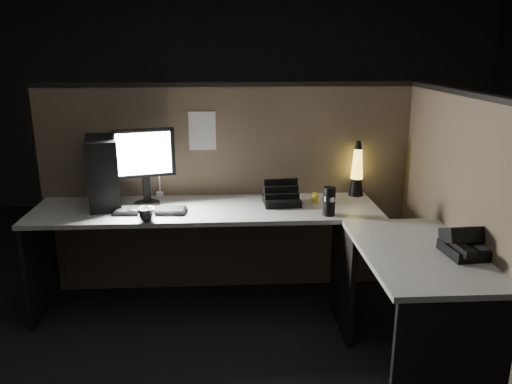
{
  "coord_description": "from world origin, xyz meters",
  "views": [
    {
      "loc": [
        0.0,
        -2.58,
        1.76
      ],
      "look_at": [
        0.17,
        0.35,
        0.91
      ],
      "focal_mm": 35.0,
      "sensor_mm": 36.0,
      "label": 1
    }
  ],
  "objects": [
    {
      "name": "desk_phone",
      "position": [
        1.24,
        -0.26,
        0.79
      ],
      "size": [
        0.27,
        0.28,
        0.15
      ],
      "rotation": [
        0.0,
        0.0,
        0.08
      ],
      "color": "black",
      "rests_on": "desk"
    },
    {
      "name": "partition_right",
      "position": [
        1.33,
        0.1,
        0.75
      ],
      "size": [
        0.06,
        1.66,
        1.5
      ],
      "primitive_type": "cube",
      "color": "brown",
      "rests_on": "ground"
    },
    {
      "name": "figurine",
      "position": [
        0.59,
        0.66,
        0.78
      ],
      "size": [
        0.06,
        0.06,
        0.06
      ],
      "primitive_type": "sphere",
      "color": "yellow",
      "rests_on": "desk"
    },
    {
      "name": "organizer",
      "position": [
        0.36,
        0.65,
        0.77
      ],
      "size": [
        0.25,
        0.23,
        0.18
      ],
      "rotation": [
        0.0,
        0.0,
        0.09
      ],
      "color": "black",
      "rests_on": "desk"
    },
    {
      "name": "travel_mug",
      "position": [
        0.64,
        0.4,
        0.82
      ],
      "size": [
        0.08,
        0.08,
        0.18
      ],
      "primitive_type": "cylinder",
      "color": "black",
      "rests_on": "desk"
    },
    {
      "name": "lava_lamp",
      "position": [
        0.92,
        0.83,
        0.9
      ],
      "size": [
        0.11,
        0.11,
        0.4
      ],
      "color": "black",
      "rests_on": "desk"
    },
    {
      "name": "floor",
      "position": [
        0.0,
        0.0,
        0.0
      ],
      "size": [
        6.0,
        6.0,
        0.0
      ],
      "primitive_type": "plane",
      "color": "black",
      "rests_on": "ground"
    },
    {
      "name": "clip_lamp",
      "position": [
        -0.49,
        0.8,
        0.88
      ],
      "size": [
        0.05,
        0.2,
        0.26
      ],
      "color": "white",
      "rests_on": "desk"
    },
    {
      "name": "pc_tower",
      "position": [
        -0.84,
        0.72,
        0.96
      ],
      "size": [
        0.29,
        0.47,
        0.46
      ],
      "primitive_type": "cube",
      "rotation": [
        0.0,
        0.0,
        0.23
      ],
      "color": "black",
      "rests_on": "desk"
    },
    {
      "name": "pinned_paper",
      "position": [
        -0.18,
        0.9,
        1.2
      ],
      "size": [
        0.19,
        0.0,
        0.27
      ],
      "primitive_type": "cube",
      "color": "white",
      "rests_on": "partition_back"
    },
    {
      "name": "monitor",
      "position": [
        -0.55,
        0.7,
        1.04
      ],
      "size": [
        0.4,
        0.17,
        0.52
      ],
      "rotation": [
        0.0,
        0.0,
        0.27
      ],
      "color": "black",
      "rests_on": "desk"
    },
    {
      "name": "room_shell",
      "position": [
        0.0,
        0.0,
        1.62
      ],
      "size": [
        6.0,
        6.0,
        6.0
      ],
      "color": "silver",
      "rests_on": "ground"
    },
    {
      "name": "mouse",
      "position": [
        -0.61,
        0.49,
        0.75
      ],
      "size": [
        0.12,
        0.1,
        0.04
      ],
      "primitive_type": "ellipsoid",
      "rotation": [
        0.0,
        0.0,
        -0.42
      ],
      "color": "black",
      "rests_on": "desk"
    },
    {
      "name": "steel_mug",
      "position": [
        -0.5,
        0.34,
        0.77
      ],
      "size": [
        0.13,
        0.13,
        0.09
      ],
      "primitive_type": "imported",
      "rotation": [
        0.0,
        0.0,
        -0.22
      ],
      "color": "silver",
      "rests_on": "desk"
    },
    {
      "name": "desk",
      "position": [
        0.18,
        0.25,
        0.58
      ],
      "size": [
        2.6,
        1.6,
        0.73
      ],
      "color": "#A8A69F",
      "rests_on": "ground"
    },
    {
      "name": "keyboard",
      "position": [
        -0.51,
        0.52,
        0.74
      ],
      "size": [
        0.46,
        0.17,
        0.02
      ],
      "primitive_type": "cube",
      "rotation": [
        0.0,
        0.0,
        -0.05
      ],
      "color": "black",
      "rests_on": "desk"
    },
    {
      "name": "partition_back",
      "position": [
        0.0,
        0.93,
        0.75
      ],
      "size": [
        2.66,
        0.06,
        1.5
      ],
      "primitive_type": "cube",
      "color": "brown",
      "rests_on": "ground"
    }
  ]
}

